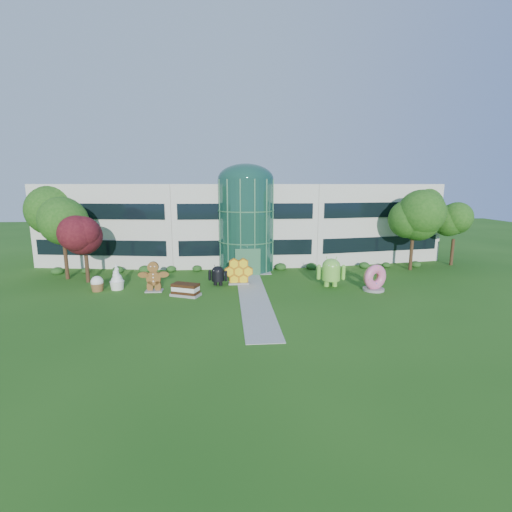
{
  "coord_description": "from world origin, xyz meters",
  "views": [
    {
      "loc": [
        -2.3,
        -28.27,
        9.22
      ],
      "look_at": [
        0.59,
        6.0,
        2.6
      ],
      "focal_mm": 26.0,
      "sensor_mm": 36.0,
      "label": 1
    }
  ],
  "objects_px": {
    "android_black": "(218,274)",
    "gingerbread": "(154,276)",
    "android_green": "(331,270)",
    "donut": "(374,277)"
  },
  "relations": [
    {
      "from": "android_black",
      "to": "donut",
      "type": "distance_m",
      "value": 14.09
    },
    {
      "from": "android_black",
      "to": "gingerbread",
      "type": "height_order",
      "value": "gingerbread"
    },
    {
      "from": "gingerbread",
      "to": "android_green",
      "type": "bearing_deg",
      "value": 2.29
    },
    {
      "from": "android_black",
      "to": "android_green",
      "type": "bearing_deg",
      "value": 7.67
    },
    {
      "from": "android_green",
      "to": "gingerbread",
      "type": "xyz_separation_m",
      "value": [
        -15.93,
        -0.32,
        -0.18
      ]
    },
    {
      "from": "android_black",
      "to": "donut",
      "type": "xyz_separation_m",
      "value": [
        13.79,
        -2.92,
        0.13
      ]
    },
    {
      "from": "android_green",
      "to": "gingerbread",
      "type": "relative_size",
      "value": 1.05
    },
    {
      "from": "android_black",
      "to": "gingerbread",
      "type": "bearing_deg",
      "value": -149.6
    },
    {
      "from": "android_green",
      "to": "android_black",
      "type": "distance_m",
      "value": 10.46
    },
    {
      "from": "android_green",
      "to": "donut",
      "type": "xyz_separation_m",
      "value": [
        3.41,
        -1.66,
        -0.33
      ]
    }
  ]
}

